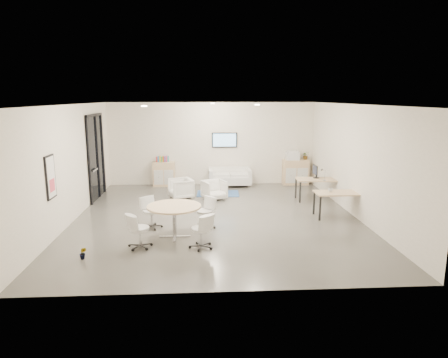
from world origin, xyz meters
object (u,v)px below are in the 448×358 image
loveseat (230,178)px  round_table (174,209)px  armchair_left (181,188)px  desk_front (340,195)px  sideboard_right (295,172)px  armchair_right (214,189)px  sideboard_left (164,174)px  desk_rear (317,181)px

loveseat → round_table: (-1.77, -5.70, 0.39)m
armchair_left → desk_front: (4.65, -2.43, 0.28)m
sideboard_right → armchair_right: bearing=-146.2°
sideboard_left → round_table: bearing=-82.5°
loveseat → desk_rear: bearing=-41.1°
sideboard_left → desk_rear: 5.87m
sideboard_left → sideboard_right: (5.16, -0.02, 0.02)m
sideboard_left → desk_rear: (5.30, -2.50, 0.18)m
loveseat → desk_front: desk_front is taller
desk_rear → loveseat: bearing=144.1°
sideboard_right → armchair_left: bearing=-155.9°
loveseat → desk_rear: size_ratio=1.13×
loveseat → armchair_left: armchair_left is taller
sideboard_left → desk_front: (5.39, -4.43, 0.19)m
sideboard_left → round_table: size_ratio=0.71×
armchair_right → desk_front: size_ratio=0.51×
armchair_left → armchair_right: 1.15m
sideboard_right → desk_front: sideboard_right is taller
sideboard_left → loveseat: bearing=-3.8°
loveseat → armchair_right: 2.16m
armchair_right → armchair_left: bearing=145.7°
sideboard_left → sideboard_right: sideboard_right is taller
sideboard_right → armchair_right: (-3.28, -2.20, -0.13)m
desk_rear → desk_front: bearing=-83.0°
armchair_right → round_table: 3.82m
armchair_left → desk_rear: (4.56, -0.50, 0.28)m
sideboard_left → armchair_right: bearing=-49.9°
sideboard_right → desk_front: size_ratio=0.70×
sideboard_right → loveseat: sideboard_right is taller
loveseat → desk_rear: (2.76, -2.33, 0.32)m
desk_front → round_table: (-4.62, -1.43, 0.07)m
sideboard_right → loveseat: 2.62m
sideboard_left → loveseat: (2.54, -0.17, -0.14)m
loveseat → sideboard_left: bearing=175.4°
armchair_right → desk_front: (3.52, -2.21, 0.30)m
armchair_right → round_table: round_table is taller
armchair_right → loveseat: bearing=48.9°
armchair_right → desk_front: bearing=-55.1°
armchair_left → armchair_right: armchair_left is taller
loveseat → round_table: round_table is taller
loveseat → desk_front: (2.85, -4.26, 0.33)m
sideboard_right → round_table: sideboard_right is taller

